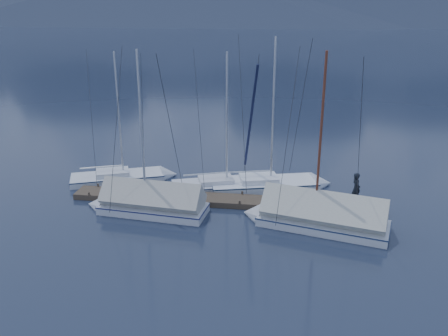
{
  "coord_description": "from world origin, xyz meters",
  "views": [
    {
      "loc": [
        3.52,
        -23.27,
        11.36
      ],
      "look_at": [
        0.0,
        2.0,
        2.2
      ],
      "focal_mm": 38.0,
      "sensor_mm": 36.0,
      "label": 1
    }
  ],
  "objects_px": {
    "sailboat_open_mid": "(234,185)",
    "sailboat_covered_far": "(144,204)",
    "person": "(356,189)",
    "sailboat_open_left": "(131,177)",
    "sailboat_open_right": "(279,185)",
    "sailboat_covered_near": "(312,217)"
  },
  "relations": [
    {
      "from": "person",
      "to": "sailboat_open_left",
      "type": "bearing_deg",
      "value": 62.0
    },
    {
      "from": "sailboat_covered_far",
      "to": "sailboat_open_right",
      "type": "bearing_deg",
      "value": 32.63
    },
    {
      "from": "sailboat_open_mid",
      "to": "person",
      "type": "distance_m",
      "value": 7.65
    },
    {
      "from": "sailboat_covered_far",
      "to": "person",
      "type": "distance_m",
      "value": 11.95
    },
    {
      "from": "sailboat_open_left",
      "to": "person",
      "type": "bearing_deg",
      "value": -11.5
    },
    {
      "from": "sailboat_open_mid",
      "to": "sailboat_covered_near",
      "type": "height_order",
      "value": "sailboat_covered_near"
    },
    {
      "from": "sailboat_open_right",
      "to": "sailboat_covered_far",
      "type": "height_order",
      "value": "sailboat_open_right"
    },
    {
      "from": "sailboat_open_mid",
      "to": "sailboat_covered_near",
      "type": "bearing_deg",
      "value": -45.82
    },
    {
      "from": "sailboat_open_right",
      "to": "sailboat_covered_far",
      "type": "distance_m",
      "value": 8.82
    },
    {
      "from": "sailboat_covered_near",
      "to": "person",
      "type": "distance_m",
      "value": 3.52
    },
    {
      "from": "sailboat_open_left",
      "to": "person",
      "type": "height_order",
      "value": "sailboat_open_left"
    },
    {
      "from": "sailboat_open_mid",
      "to": "sailboat_covered_near",
      "type": "relative_size",
      "value": 0.92
    },
    {
      "from": "sailboat_open_left",
      "to": "sailboat_open_right",
      "type": "distance_m",
      "value": 9.77
    },
    {
      "from": "sailboat_open_left",
      "to": "person",
      "type": "distance_m",
      "value": 14.45
    },
    {
      "from": "sailboat_open_mid",
      "to": "sailboat_open_right",
      "type": "relative_size",
      "value": 0.91
    },
    {
      "from": "sailboat_covered_far",
      "to": "person",
      "type": "xyz_separation_m",
      "value": [
        11.77,
        1.92,
        0.8
      ]
    },
    {
      "from": "sailboat_open_mid",
      "to": "sailboat_open_right",
      "type": "bearing_deg",
      "value": 7.71
    },
    {
      "from": "sailboat_covered_near",
      "to": "person",
      "type": "xyz_separation_m",
      "value": [
        2.48,
        2.37,
        0.78
      ]
    },
    {
      "from": "sailboat_open_left",
      "to": "sailboat_open_right",
      "type": "height_order",
      "value": "sailboat_open_right"
    },
    {
      "from": "sailboat_open_mid",
      "to": "sailboat_covered_far",
      "type": "xyz_separation_m",
      "value": [
        -4.61,
        -4.37,
        0.32
      ]
    },
    {
      "from": "sailboat_covered_near",
      "to": "sailboat_covered_far",
      "type": "relative_size",
      "value": 1.02
    },
    {
      "from": "sailboat_open_mid",
      "to": "sailboat_covered_far",
      "type": "bearing_deg",
      "value": -136.51
    }
  ]
}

